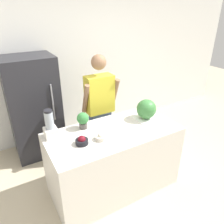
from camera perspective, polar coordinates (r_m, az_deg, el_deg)
name	(u,v)px	position (r m, az deg, el deg)	size (l,w,h in m)	color
ground_plane	(129,205)	(3.08, 4.49, -23.05)	(14.00, 14.00, 0.00)	beige
wall_back	(65,69)	(4.08, -12.17, 11.03)	(8.00, 0.06, 2.60)	white
counter_island	(113,160)	(3.01, 0.39, -12.38)	(1.68, 0.81, 0.91)	beige
refrigerator	(34,108)	(3.75, -19.66, 1.04)	(0.77, 0.66, 1.66)	#232328
person	(100,108)	(3.41, -3.18, 1.04)	(0.56, 0.27, 1.71)	#4C608C
cutting_board	(147,118)	(3.09, 9.10, -1.47)	(0.35, 0.25, 0.01)	white
watermelon	(146,109)	(3.01, 8.97, 0.79)	(0.27, 0.27, 0.27)	#3D7F3D
bowl_cherries	(82,141)	(2.52, -7.89, -7.49)	(0.15, 0.15, 0.10)	black
bowl_cream	(101,137)	(2.58, -2.89, -6.56)	(0.14, 0.14, 0.08)	beige
blender	(50,127)	(2.66, -15.88, -3.67)	(0.15, 0.15, 0.36)	silver
potted_plant	(83,120)	(2.78, -7.62, -1.99)	(0.15, 0.15, 0.22)	#514C47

